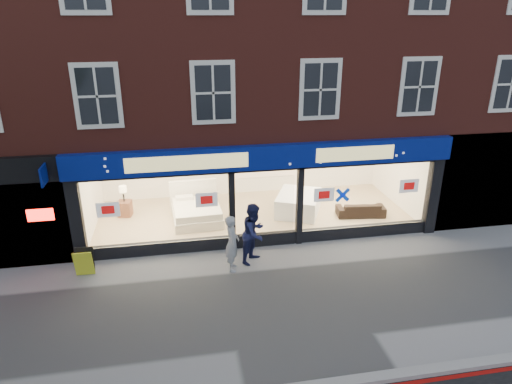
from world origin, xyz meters
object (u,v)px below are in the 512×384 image
object	(u,v)px
display_bed	(196,210)
a_board	(84,262)
mattress_stack	(298,203)
pedestrian_grey	(232,243)
pedestrian_blue	(254,233)
sofa	(361,209)

from	to	relation	value
display_bed	a_board	world-z (taller)	display_bed
mattress_stack	pedestrian_grey	world-z (taller)	pedestrian_grey
pedestrian_blue	a_board	bearing A→B (deg)	129.04
pedestrian_grey	mattress_stack	bearing A→B (deg)	-34.24
mattress_stack	pedestrian_blue	world-z (taller)	pedestrian_blue
display_bed	pedestrian_blue	size ratio (longest dim) A/B	1.16
sofa	pedestrian_grey	distance (m)	5.60
display_bed	a_board	bearing A→B (deg)	-140.99
sofa	a_board	world-z (taller)	a_board
mattress_stack	sofa	size ratio (longest dim) A/B	1.31
display_bed	mattress_stack	distance (m)	3.64
sofa	pedestrian_grey	world-z (taller)	pedestrian_grey
mattress_stack	a_board	distance (m)	7.46
sofa	mattress_stack	bearing A→B (deg)	-9.97
pedestrian_grey	pedestrian_blue	distance (m)	0.78
a_board	pedestrian_blue	distance (m)	4.79
a_board	pedestrian_grey	world-z (taller)	pedestrian_grey
pedestrian_grey	sofa	bearing A→B (deg)	-55.51
mattress_stack	a_board	xyz separation A→B (m)	(-6.89, -2.86, -0.06)
mattress_stack	a_board	bearing A→B (deg)	-157.47
mattress_stack	a_board	size ratio (longest dim) A/B	2.82
sofa	pedestrian_blue	distance (m)	4.83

